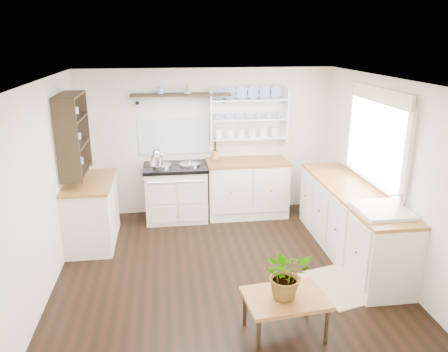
% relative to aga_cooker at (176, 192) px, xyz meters
% --- Properties ---
extents(floor, '(4.00, 3.80, 0.01)m').
position_rel_aga_cooker_xyz_m(floor, '(0.52, -1.57, -0.44)').
color(floor, black).
rests_on(floor, ground).
extents(wall_back, '(4.00, 0.02, 2.30)m').
position_rel_aga_cooker_xyz_m(wall_back, '(0.52, 0.33, 0.71)').
color(wall_back, silver).
rests_on(wall_back, ground).
extents(wall_right, '(0.02, 3.80, 2.30)m').
position_rel_aga_cooker_xyz_m(wall_right, '(2.52, -1.57, 0.71)').
color(wall_right, silver).
rests_on(wall_right, ground).
extents(wall_left, '(0.02, 3.80, 2.30)m').
position_rel_aga_cooker_xyz_m(wall_left, '(-1.48, -1.57, 0.71)').
color(wall_left, silver).
rests_on(wall_left, ground).
extents(ceiling, '(4.00, 3.80, 0.01)m').
position_rel_aga_cooker_xyz_m(ceiling, '(0.52, -1.57, 1.86)').
color(ceiling, white).
rests_on(ceiling, wall_back).
extents(window, '(0.08, 1.55, 1.22)m').
position_rel_aga_cooker_xyz_m(window, '(2.47, -1.42, 1.12)').
color(window, white).
rests_on(window, wall_right).
extents(aga_cooker, '(0.97, 0.68, 0.90)m').
position_rel_aga_cooker_xyz_m(aga_cooker, '(0.00, 0.00, 0.00)').
color(aga_cooker, beige).
rests_on(aga_cooker, floor).
extents(back_cabinets, '(1.27, 0.63, 0.90)m').
position_rel_aga_cooker_xyz_m(back_cabinets, '(1.12, 0.03, 0.02)').
color(back_cabinets, silver).
rests_on(back_cabinets, floor).
extents(right_cabinets, '(0.62, 2.43, 0.90)m').
position_rel_aga_cooker_xyz_m(right_cabinets, '(2.22, -1.47, 0.02)').
color(right_cabinets, silver).
rests_on(right_cabinets, floor).
extents(belfast_sink, '(0.55, 0.60, 0.45)m').
position_rel_aga_cooker_xyz_m(belfast_sink, '(2.22, -2.22, 0.36)').
color(belfast_sink, white).
rests_on(belfast_sink, right_cabinets).
extents(left_cabinets, '(0.62, 1.13, 0.90)m').
position_rel_aga_cooker_xyz_m(left_cabinets, '(-1.18, -0.67, 0.02)').
color(left_cabinets, silver).
rests_on(left_cabinets, floor).
extents(plate_rack, '(1.20, 0.22, 0.90)m').
position_rel_aga_cooker_xyz_m(plate_rack, '(1.17, 0.29, 1.11)').
color(plate_rack, white).
rests_on(plate_rack, wall_back).
extents(high_shelf, '(1.50, 0.29, 0.16)m').
position_rel_aga_cooker_xyz_m(high_shelf, '(0.12, 0.21, 1.47)').
color(high_shelf, black).
rests_on(high_shelf, wall_back).
extents(left_shelving, '(0.28, 0.80, 1.05)m').
position_rel_aga_cooker_xyz_m(left_shelving, '(-1.32, -0.67, 1.11)').
color(left_shelving, black).
rests_on(left_shelving, wall_left).
extents(kettle, '(0.20, 0.20, 0.24)m').
position_rel_aga_cooker_xyz_m(kettle, '(-0.28, -0.12, 0.61)').
color(kettle, silver).
rests_on(kettle, aga_cooker).
extents(utensil_crock, '(0.12, 0.12, 0.14)m').
position_rel_aga_cooker_xyz_m(utensil_crock, '(0.62, 0.11, 0.54)').
color(utensil_crock, '#A36D3C').
rests_on(utensil_crock, back_cabinets).
extents(center_table, '(0.81, 0.62, 0.41)m').
position_rel_aga_cooker_xyz_m(center_table, '(0.94, -2.97, -0.07)').
color(center_table, brown).
rests_on(center_table, floor).
extents(potted_plant, '(0.49, 0.44, 0.49)m').
position_rel_aga_cooker_xyz_m(potted_plant, '(0.94, -2.97, 0.22)').
color(potted_plant, '#3F7233').
rests_on(potted_plant, center_table).
extents(floor_rug, '(0.75, 0.96, 0.02)m').
position_rel_aga_cooker_xyz_m(floor_rug, '(1.76, -2.25, -0.44)').
color(floor_rug, '#9A7159').
rests_on(floor_rug, floor).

